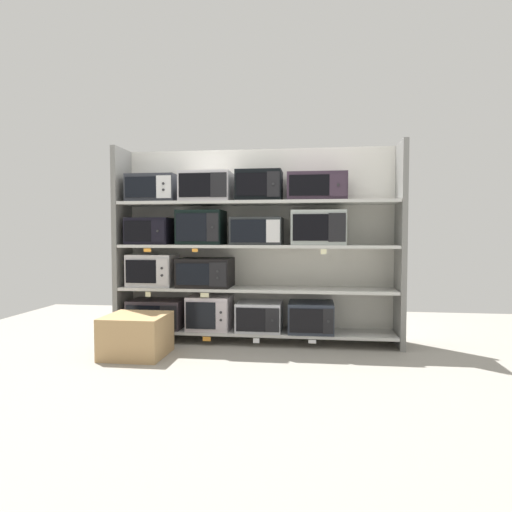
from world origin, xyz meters
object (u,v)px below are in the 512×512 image
at_px(microwave_4, 153,270).
at_px(microwave_13, 317,187).
at_px(microwave_3, 311,317).
at_px(microwave_2, 260,316).
at_px(microwave_0, 157,313).
at_px(shipping_carton, 136,335).
at_px(microwave_5, 206,272).
at_px(microwave_9, 318,228).
at_px(microwave_7, 202,227).
at_px(microwave_8, 257,231).
at_px(microwave_12, 259,186).
at_px(microwave_6, 151,231).
at_px(microwave_10, 153,189).
at_px(microwave_1, 210,312).
at_px(microwave_11, 207,187).

relative_size(microwave_4, microwave_13, 0.82).
bearing_deg(microwave_3, microwave_2, -180.00).
xyz_separation_m(microwave_0, shipping_carton, (0.03, -0.62, -0.08)).
height_order(microwave_0, microwave_3, microwave_3).
distance_m(microwave_4, microwave_5, 0.55).
xyz_separation_m(microwave_9, microwave_13, (-0.02, 0.00, 0.39)).
bearing_deg(shipping_carton, microwave_7, 54.35).
height_order(microwave_0, microwave_8, microwave_8).
relative_size(microwave_3, microwave_7, 0.98).
bearing_deg(microwave_3, microwave_8, -179.99).
height_order(microwave_9, microwave_12, microwave_12).
relative_size(microwave_9, shipping_carton, 0.99).
height_order(microwave_6, microwave_8, same).
bearing_deg(microwave_7, microwave_6, 179.98).
bearing_deg(microwave_12, microwave_8, -179.12).
height_order(microwave_9, shipping_carton, microwave_9).
relative_size(microwave_0, microwave_2, 1.24).
distance_m(microwave_8, microwave_10, 1.14).
distance_m(microwave_5, microwave_7, 0.45).
distance_m(microwave_1, shipping_carton, 0.82).
bearing_deg(microwave_3, microwave_11, 180.00).
bearing_deg(microwave_5, microwave_6, -179.99).
height_order(microwave_3, microwave_6, microwave_6).
bearing_deg(microwave_1, microwave_8, -0.01).
bearing_deg(microwave_8, microwave_0, 179.99).
bearing_deg(microwave_12, microwave_0, -179.99).
xyz_separation_m(microwave_1, microwave_6, (-0.61, 0.00, 0.82)).
relative_size(microwave_4, microwave_6, 1.06).
bearing_deg(microwave_1, microwave_11, 179.88).
distance_m(microwave_1, microwave_12, 1.35).
bearing_deg(microwave_10, microwave_3, -0.01).
height_order(microwave_0, shipping_carton, microwave_0).
distance_m(microwave_3, microwave_5, 1.14).
height_order(microwave_8, microwave_13, microwave_13).
relative_size(microwave_5, microwave_9, 1.01).
bearing_deg(microwave_2, microwave_10, 179.99).
bearing_deg(microwave_6, microwave_3, -0.00).
bearing_deg(microwave_5, microwave_0, -179.98).
bearing_deg(microwave_2, microwave_1, 180.00).
xyz_separation_m(microwave_1, microwave_8, (0.48, -0.00, 0.82)).
bearing_deg(microwave_9, microwave_7, -179.99).
relative_size(microwave_2, microwave_6, 1.01).
distance_m(microwave_8, shipping_carton, 1.50).
distance_m(microwave_0, microwave_10, 1.27).
bearing_deg(microwave_1, shipping_carton, -130.46).
xyz_separation_m(microwave_4, microwave_11, (0.57, -0.00, 0.83)).
height_order(microwave_1, microwave_13, microwave_13).
relative_size(microwave_5, microwave_7, 1.18).
bearing_deg(microwave_6, microwave_0, -0.09).
relative_size(microwave_3, microwave_10, 0.88).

